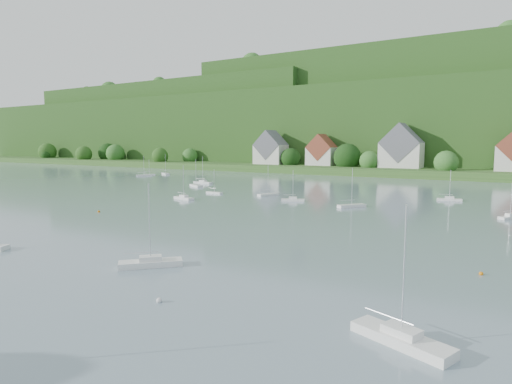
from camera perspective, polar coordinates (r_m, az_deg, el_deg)
far_shore_strip at (r=198.37m, az=17.86°, el=2.86°), size 600.00×60.00×3.00m
forested_ridge at (r=265.36m, az=21.57°, el=8.18°), size 620.00×181.22×69.89m
village_building_0 at (r=205.96m, az=1.95°, el=5.52°), size 14.00×10.40×16.00m
village_building_1 at (r=196.85m, az=8.62°, el=5.18°), size 12.00×9.36×14.00m
village_building_2 at (r=185.24m, az=18.60°, el=5.31°), size 16.00×11.44×18.00m
near_sailboat_3 at (r=47.61m, az=-13.72°, el=-8.98°), size 5.91×5.96×8.86m
near_sailboat_4 at (r=31.03m, az=18.60°, el=-17.71°), size 7.03×4.19×9.18m
mooring_buoy_1 at (r=37.48m, az=-12.63°, el=-13.99°), size 0.50×0.50×0.50m
mooring_buoy_2 at (r=48.99m, az=27.53°, el=-9.66°), size 0.43×0.43×0.43m
mooring_buoy_3 at (r=86.74m, az=-20.00°, el=-2.53°), size 0.47×0.47×0.47m
far_sailboat_cluster at (r=116.30m, az=12.49°, el=0.10°), size 191.12×65.37×8.71m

